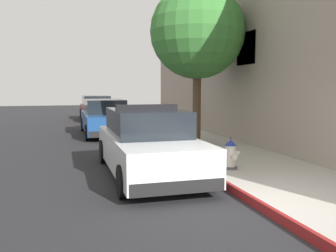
{
  "coord_description": "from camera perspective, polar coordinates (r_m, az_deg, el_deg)",
  "views": [
    {
      "loc": [
        -3.21,
        -5.17,
        2.08
      ],
      "look_at": [
        -0.36,
        4.79,
        1.0
      ],
      "focal_mm": 39.35,
      "sensor_mm": 36.0,
      "label": 1
    }
  ],
  "objects": [
    {
      "name": "fire_hydrant",
      "position": [
        8.82,
        9.68,
        -4.34
      ],
      "size": [
        0.44,
        0.4,
        0.76
      ],
      "color": "#4C4C51",
      "rests_on": "sidewalk_pavement"
    },
    {
      "name": "police_cruiser",
      "position": [
        8.82,
        -3.17,
        -2.77
      ],
      "size": [
        1.94,
        4.84,
        1.68
      ],
      "color": "white",
      "rests_on": "ground"
    },
    {
      "name": "ground_plane",
      "position": [
        15.39,
        -20.99,
        -2.59
      ],
      "size": [
        31.83,
        60.0,
        0.2
      ],
      "primitive_type": "cube",
      "color": "#232326"
    },
    {
      "name": "sidewalk_pavement",
      "position": [
        15.98,
        0.94,
        -1.22
      ],
      "size": [
        2.8,
        60.0,
        0.17
      ],
      "primitive_type": "cube",
      "color": "#ADA89E",
      "rests_on": "ground"
    },
    {
      "name": "parked_car_dark_far",
      "position": [
        24.36,
        -11.06,
        2.69
      ],
      "size": [
        1.94,
        4.84,
        1.56
      ],
      "color": "maroon",
      "rests_on": "ground"
    },
    {
      "name": "storefront_building",
      "position": [
        14.95,
        24.29,
        10.05
      ],
      "size": [
        7.36,
        22.8,
        6.55
      ],
      "color": "gray",
      "rests_on": "ground"
    },
    {
      "name": "curb_painted_edge",
      "position": [
        15.63,
        -4.12,
        -1.4
      ],
      "size": [
        0.08,
        60.0,
        0.17
      ],
      "primitive_type": "cube",
      "color": "maroon",
      "rests_on": "ground"
    },
    {
      "name": "parked_car_silver_ahead",
      "position": [
        16.57,
        -9.75,
        1.23
      ],
      "size": [
        1.94,
        4.84,
        1.56
      ],
      "color": "navy",
      "rests_on": "ground"
    },
    {
      "name": "street_tree",
      "position": [
        12.83,
        4.56,
        14.32
      ],
      "size": [
        3.19,
        3.19,
        5.4
      ],
      "color": "brown",
      "rests_on": "sidewalk_pavement"
    }
  ]
}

